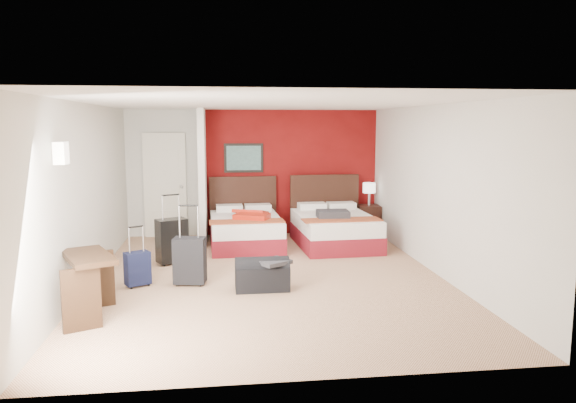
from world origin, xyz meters
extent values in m
plane|color=tan|center=(0.00, 0.00, 0.00)|extent=(6.50, 6.50, 0.00)
cube|color=silver|center=(0.00, 3.25, 1.25)|extent=(5.00, 0.04, 2.50)
cube|color=silver|center=(-2.50, 0.00, 1.25)|extent=(0.04, 6.50, 2.50)
cube|color=black|center=(-0.20, 3.19, 1.55)|extent=(0.78, 0.03, 0.58)
cube|color=white|center=(-2.38, -1.50, 1.90)|extent=(0.12, 0.20, 0.24)
cube|color=maroon|center=(0.75, 3.23, 1.25)|extent=(3.50, 0.04, 2.50)
cube|color=silver|center=(-1.00, 2.61, 1.25)|extent=(0.12, 1.20, 2.50)
cube|color=silver|center=(-1.75, 3.20, 1.02)|extent=(0.82, 0.06, 2.05)
cube|color=white|center=(-0.23, 2.14, 0.27)|extent=(1.32, 1.84, 0.54)
cube|color=silver|center=(1.39, 1.96, 0.29)|extent=(1.42, 1.96, 0.57)
cube|color=red|center=(-0.13, 2.04, 0.59)|extent=(0.86, 0.98, 0.10)
cube|color=#343539|center=(1.29, 1.66, 0.64)|extent=(0.57, 0.47, 0.13)
cube|color=black|center=(2.28, 2.84, 0.30)|extent=(0.46, 0.46, 0.60)
cylinder|color=white|center=(2.28, 2.84, 0.83)|extent=(0.33, 0.33, 0.45)
cube|color=black|center=(-1.46, 1.01, 0.35)|extent=(0.54, 0.46, 0.69)
cube|color=black|center=(-1.11, -0.21, 0.32)|extent=(0.47, 0.33, 0.63)
cube|color=#101632|center=(-1.82, -0.20, 0.23)|extent=(0.38, 0.33, 0.45)
cube|color=black|center=(-0.14, -0.56, 0.18)|extent=(0.72, 0.39, 0.37)
cube|color=#313136|center=(0.01, -0.61, 0.39)|extent=(0.52, 0.50, 0.05)
cube|color=black|center=(-2.18, -1.41, 0.38)|extent=(0.79, 1.01, 0.75)
camera|label=1|loc=(-0.68, -7.65, 2.20)|focal=33.90mm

